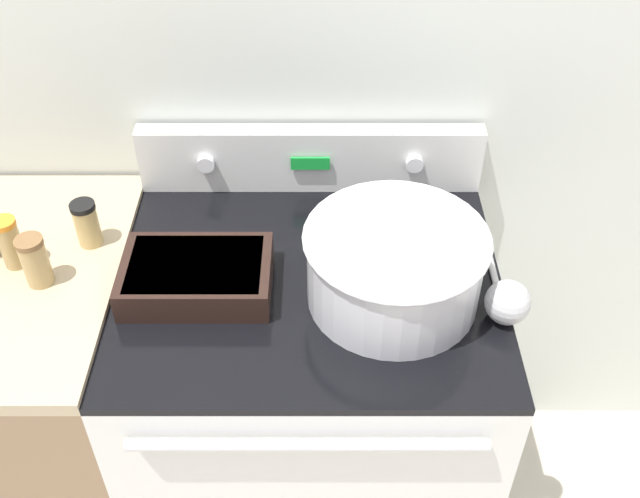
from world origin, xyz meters
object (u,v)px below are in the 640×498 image
Objects in this scene: spice_jar_black_cap at (88,223)px; spice_jar_orange_cap at (11,242)px; spice_jar_brown_cap at (36,260)px; ladle at (508,301)px; casserole_dish at (198,274)px; mixing_bowl at (396,264)px.

spice_jar_black_cap is 0.91× the size of spice_jar_orange_cap.
spice_jar_brown_cap is 0.97× the size of spice_jar_orange_cap.
spice_jar_black_cap is at bearing 25.88° from spice_jar_orange_cap.
spice_jar_black_cap is 0.14m from spice_jar_brown_cap.
spice_jar_brown_cap reaches higher than ladle.
mixing_bowl is at bearing -3.46° from casserole_dish.
spice_jar_brown_cap is (-0.93, 0.09, 0.03)m from ladle.
mixing_bowl is at bearing 166.36° from ladle.
casserole_dish is at bearing -9.12° from spice_jar_orange_cap.
spice_jar_brown_cap is at bearing -121.42° from spice_jar_black_cap.
spice_jar_brown_cap is at bearing 178.48° from casserole_dish.
ladle is 2.59× the size of spice_jar_brown_cap.
spice_jar_black_cap is (-0.25, 0.13, 0.03)m from casserole_dish.
spice_jar_black_cap is (-0.64, 0.15, -0.03)m from mixing_bowl.
spice_jar_black_cap is 0.94× the size of spice_jar_brown_cap.
ladle is 0.88m from spice_jar_black_cap.
casserole_dish is 1.03× the size of ladle.
mixing_bowl is 3.41× the size of spice_jar_black_cap.
ladle is 2.75× the size of spice_jar_black_cap.
mixing_bowl reaches higher than casserole_dish.
mixing_bowl is 3.10× the size of spice_jar_orange_cap.
spice_jar_black_cap is at bearing 58.58° from spice_jar_brown_cap.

